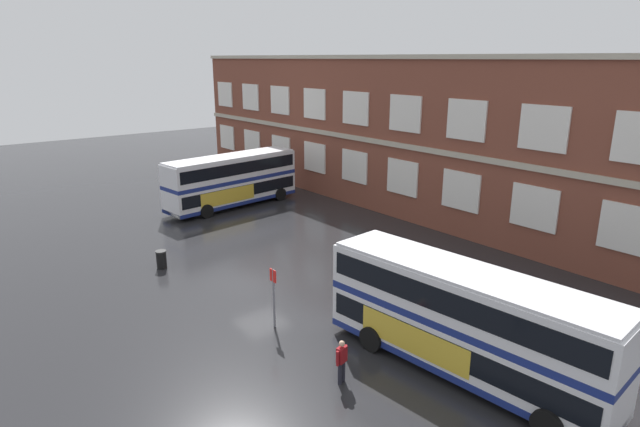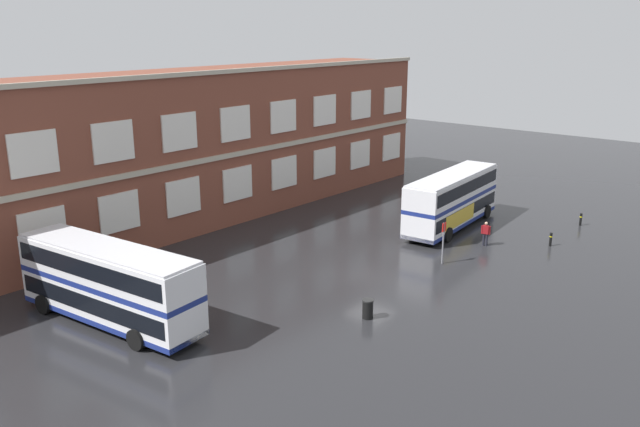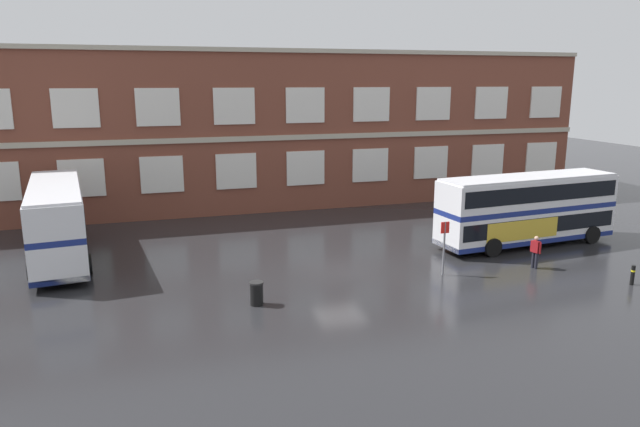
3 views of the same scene
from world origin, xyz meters
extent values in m
plane|color=#232326|center=(0.00, 2.00, 0.00)|extent=(120.00, 120.00, 0.00)
cube|color=brown|center=(-2.93, 18.00, 5.63)|extent=(55.73, 8.00, 11.27)
cube|color=#B2A893|center=(-2.93, 13.92, 5.41)|extent=(55.73, 0.16, 0.36)
cube|color=#B2A893|center=(-2.93, 13.95, 11.42)|extent=(55.73, 0.28, 0.30)
cube|color=silver|center=(-28.26, 13.94, 3.15)|extent=(2.84, 0.12, 2.48)
cube|color=silver|center=(-23.19, 13.94, 3.15)|extent=(2.84, 0.12, 2.48)
cube|color=silver|center=(-18.13, 13.94, 3.15)|extent=(2.84, 0.12, 2.48)
cube|color=silver|center=(-13.06, 13.94, 3.15)|extent=(2.84, 0.12, 2.48)
cube|color=silver|center=(-7.99, 13.94, 3.15)|extent=(2.84, 0.12, 2.48)
cube|color=silver|center=(-2.93, 13.94, 3.15)|extent=(2.84, 0.12, 2.48)
cube|color=silver|center=(2.14, 13.94, 3.15)|extent=(2.84, 0.12, 2.48)
cube|color=silver|center=(7.21, 13.94, 3.15)|extent=(2.84, 0.12, 2.48)
cube|color=silver|center=(12.27, 13.94, 3.15)|extent=(2.84, 0.12, 2.48)
cube|color=silver|center=(-28.26, 13.94, 7.66)|extent=(2.84, 0.12, 2.48)
cube|color=silver|center=(-23.19, 13.94, 7.66)|extent=(2.84, 0.12, 2.48)
cube|color=silver|center=(-18.13, 13.94, 7.66)|extent=(2.84, 0.12, 2.48)
cube|color=silver|center=(-13.06, 13.94, 7.66)|extent=(2.84, 0.12, 2.48)
cube|color=silver|center=(-7.99, 13.94, 7.66)|extent=(2.84, 0.12, 2.48)
cube|color=silver|center=(-2.93, 13.94, 7.66)|extent=(2.84, 0.12, 2.48)
cube|color=silver|center=(2.14, 13.94, 7.66)|extent=(2.84, 0.12, 2.48)
cube|color=silver|center=(7.21, 13.94, 7.66)|extent=(2.84, 0.12, 2.48)
cube|color=silver|center=(-13.75, 6.22, 1.23)|extent=(3.74, 11.21, 1.75)
cube|color=black|center=(-13.75, 6.22, 1.44)|extent=(3.74, 10.78, 0.90)
cube|color=navy|center=(-13.75, 6.22, 2.25)|extent=(3.74, 11.21, 0.30)
cube|color=silver|center=(-13.75, 6.22, 3.17)|extent=(3.74, 11.21, 1.55)
cube|color=black|center=(-13.75, 6.22, 3.25)|extent=(3.74, 10.78, 0.90)
cube|color=navy|center=(-13.75, 6.22, 0.49)|extent=(3.76, 11.22, 0.28)
cube|color=silver|center=(-13.75, 6.22, 4.01)|extent=(3.62, 10.98, 0.12)
cube|color=gold|center=(-12.33, 5.05, 1.31)|extent=(0.56, 4.81, 1.10)
cube|color=yellow|center=(-14.35, 11.66, 3.60)|extent=(1.65, 0.24, 0.40)
cylinder|color=black|center=(-12.91, 10.19, 0.52)|extent=(0.43, 1.07, 1.04)
cylinder|color=black|center=(-15.44, 9.91, 0.52)|extent=(0.43, 1.07, 1.04)
cylinder|color=black|center=(-12.12, 3.08, 0.52)|extent=(0.43, 1.07, 1.04)
cylinder|color=black|center=(-14.66, 2.80, 0.52)|extent=(0.43, 1.07, 1.04)
cube|color=silver|center=(11.87, 1.30, 1.23)|extent=(11.18, 3.49, 1.75)
cube|color=black|center=(11.87, 1.30, 1.44)|extent=(10.74, 3.49, 0.90)
cube|color=navy|center=(11.87, 1.30, 2.25)|extent=(11.18, 3.49, 0.30)
cube|color=silver|center=(11.87, 1.30, 3.17)|extent=(11.18, 3.49, 1.55)
cube|color=black|center=(11.87, 1.30, 3.25)|extent=(10.74, 3.49, 0.90)
cube|color=navy|center=(11.87, 1.30, 0.49)|extent=(11.18, 3.51, 0.28)
cube|color=silver|center=(11.87, 1.30, 4.01)|extent=(10.95, 3.37, 0.12)
cube|color=gold|center=(10.67, -0.10, 1.31)|extent=(4.82, 0.45, 1.10)
cube|color=yellow|center=(17.32, 1.77, 3.60)|extent=(0.20, 1.66, 0.40)
cylinder|color=black|center=(15.82, 0.36, 0.52)|extent=(1.06, 0.41, 1.04)
cylinder|color=black|center=(15.60, 2.90, 0.52)|extent=(1.06, 0.41, 1.04)
cylinder|color=black|center=(8.69, -0.26, 0.52)|extent=(1.06, 0.41, 1.04)
cylinder|color=black|center=(8.47, 2.28, 0.52)|extent=(1.06, 0.41, 1.04)
cylinder|color=black|center=(9.58, -2.54, 0.42)|extent=(0.20, 0.20, 0.85)
cylinder|color=black|center=(9.63, -2.74, 0.42)|extent=(0.20, 0.20, 0.85)
cube|color=maroon|center=(9.61, -2.64, 1.15)|extent=(0.34, 0.45, 0.60)
cylinder|color=maroon|center=(9.54, -2.39, 1.12)|extent=(0.14, 0.14, 0.57)
cylinder|color=maroon|center=(9.68, -2.89, 1.12)|extent=(0.14, 0.14, 0.57)
sphere|color=tan|center=(9.61, -2.64, 1.59)|extent=(0.22, 0.22, 0.22)
cylinder|color=slate|center=(4.62, -2.20, 1.35)|extent=(0.10, 0.10, 2.70)
cube|color=red|center=(4.62, -2.22, 2.42)|extent=(0.44, 0.04, 0.56)
cylinder|color=black|center=(-4.93, -3.37, 0.47)|extent=(0.56, 0.56, 0.95)
cylinder|color=black|center=(-4.93, -3.37, 0.99)|extent=(0.60, 0.60, 0.08)
camera|label=1|loc=(22.14, -13.68, 11.35)|focal=29.64mm
camera|label=2|loc=(-30.13, -21.53, 14.56)|focal=36.75mm
camera|label=3|loc=(-9.27, -26.61, 9.39)|focal=32.74mm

